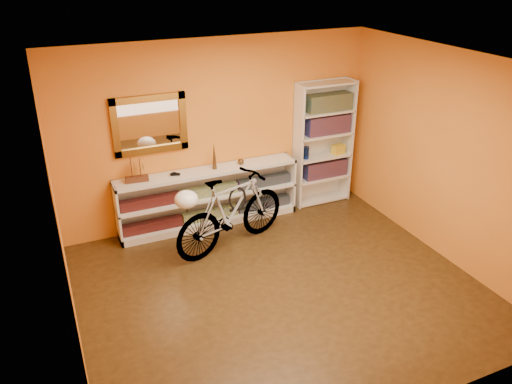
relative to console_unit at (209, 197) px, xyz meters
name	(u,v)px	position (x,y,z in m)	size (l,w,h in m)	color
floor	(280,288)	(0.24, -1.81, -0.43)	(4.50, 4.00, 0.01)	#311F0D
ceiling	(286,65)	(0.24, -1.81, 2.18)	(4.50, 4.00, 0.01)	silver
back_wall	(218,133)	(0.24, 0.19, 0.88)	(4.50, 0.01, 2.60)	orange
left_wall	(59,231)	(-2.02, -1.81, 0.88)	(0.01, 4.00, 2.60)	orange
right_wall	(447,157)	(2.49, -1.81, 0.88)	(0.01, 4.00, 2.60)	orange
gilt_mirror	(150,125)	(-0.71, 0.15, 1.12)	(0.98, 0.06, 0.78)	brown
wall_socket	(276,190)	(1.14, 0.17, -0.17)	(0.09, 0.01, 0.09)	silver
console_unit	(209,197)	(0.00, 0.00, 0.00)	(2.60, 0.35, 0.85)	silver
cd_row_lower	(210,214)	(0.00, -0.02, -0.26)	(2.50, 0.13, 0.14)	black
cd_row_upper	(209,191)	(0.00, -0.02, 0.11)	(2.50, 0.13, 0.14)	navy
model_ship	(136,169)	(-0.98, 0.00, 0.60)	(0.30, 0.11, 0.35)	#442213
toy_car	(175,175)	(-0.47, 0.00, 0.43)	(0.00, 0.00, 0.00)	black
bronze_ornament	(214,156)	(0.10, 0.00, 0.62)	(0.07, 0.07, 0.39)	#4F371B
decorative_orb	(241,162)	(0.49, 0.00, 0.47)	(0.09, 0.09, 0.09)	#4F371B
bookcase	(323,144)	(1.85, 0.03, 0.52)	(0.90, 0.30, 1.90)	silver
book_row_a	(324,168)	(1.90, 0.03, 0.12)	(0.70, 0.22, 0.26)	maroon
book_row_b	(327,124)	(1.90, 0.03, 0.83)	(0.70, 0.22, 0.28)	maroon
book_row_c	(329,102)	(1.90, 0.03, 1.16)	(0.70, 0.22, 0.25)	#1A495B
travel_mug	(306,153)	(1.55, 0.01, 0.44)	(0.08, 0.08, 0.19)	navy
red_tin	(313,106)	(1.65, 0.06, 1.12)	(0.13, 0.13, 0.16)	maroon
yellow_bag	(338,149)	(2.10, -0.01, 0.41)	(0.19, 0.12, 0.14)	yellow
bicycle	(231,212)	(0.07, -0.70, 0.09)	(1.76, 0.46, 1.04)	silver
helmet	(186,199)	(-0.58, -0.90, 0.49)	(0.29, 0.27, 0.22)	white
u_lock	(237,199)	(0.17, -0.67, 0.25)	(0.24, 0.24, 0.03)	black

